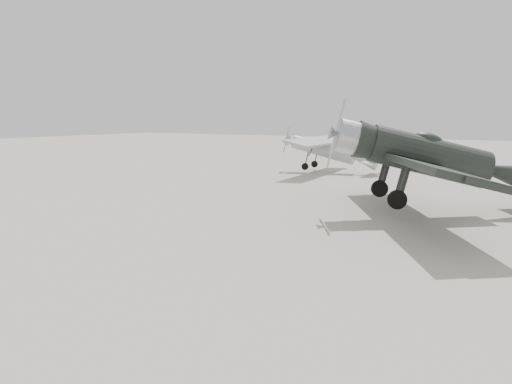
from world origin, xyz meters
TOP-DOWN VIEW (x-y plane):
  - ground at (0.00, 0.00)m, footprint 160.00×160.00m
  - lowwing_monoplane at (4.83, 7.77)m, footprint 10.79×12.78m
  - highwing_monoplane at (-5.57, 20.13)m, footprint 7.30×10.29m

SIDE VIEW (x-z plane):
  - ground at x=0.00m, z-range 0.00..0.00m
  - highwing_monoplane at x=-5.57m, z-range 0.37..3.28m
  - lowwing_monoplane at x=4.83m, z-range 0.13..4.51m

